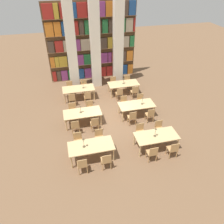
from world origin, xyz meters
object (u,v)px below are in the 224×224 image
reading_table_5 (123,84)px  reading_table_3 (137,106)px  desk_lamp_4 (83,83)px  chair_12 (132,117)px  reading_table_1 (156,137)px  chair_21 (113,83)px  chair_19 (84,86)px  chair_22 (134,91)px  chair_20 (119,93)px  chair_7 (159,128)px  chair_17 (70,87)px  chair_23 (128,81)px  chair_14 (150,114)px  desk_lamp_3 (142,100)px  desk_lamp_1 (156,131)px  desk_lamp_5 (124,80)px  chair_13 (124,103)px  desk_lamp_2 (80,108)px  chair_3 (99,137)px  chair_16 (72,99)px  reading_table_4 (78,89)px  chair_6 (173,149)px  desk_lamp_0 (84,141)px  pillar_left (71,46)px  chair_11 (90,108)px  chair_18 (88,97)px  chair_9 (72,110)px  reading_table_2 (82,114)px  chair_2 (106,160)px  chair_10 (95,123)px  chair_1 (78,141)px  chair_8 (75,126)px  chair_5 (140,131)px  pillar_right (118,42)px

reading_table_5 → reading_table_3: bearing=-89.8°
desk_lamp_4 → chair_12: bearing=-57.7°
reading_table_1 → chair_21: size_ratio=2.30×
chair_19 → chair_22: same height
chair_20 → chair_7: bearing=-75.3°
chair_17 → chair_23: 4.08m
chair_14 → desk_lamp_3: desk_lamp_3 is taller
chair_7 → chair_20: (-1.04, 3.94, 0.00)m
desk_lamp_1 → desk_lamp_5: desk_lamp_1 is taller
chair_13 → desk_lamp_2: bearing=16.4°
desk_lamp_1 → desk_lamp_2: bearing=138.5°
chair_3 → chair_21: same height
chair_12 → chair_16: bearing=138.1°
chair_14 → reading_table_4: bearing=135.7°
chair_6 → desk_lamp_5: desk_lamp_5 is taller
desk_lamp_0 → reading_table_1: desk_lamp_0 is taller
pillar_left → chair_11: (0.50, -3.68, -2.51)m
reading_table_1 → chair_19: 6.81m
chair_14 → chair_22: bearing=90.2°
chair_3 → chair_18: size_ratio=1.00×
chair_9 → chair_13: same height
chair_23 → reading_table_2: bearing=43.7°
reading_table_2 → chair_16: bearing=101.4°
chair_14 → chair_11: bearing=154.7°
chair_2 → reading_table_4: size_ratio=0.44×
reading_table_3 → desk_lamp_5: size_ratio=5.14×
desk_lamp_1 → chair_9: (-3.56, 3.53, -0.59)m
chair_20 → reading_table_1: bearing=-83.6°
chair_14 → chair_17: same height
desk_lamp_4 → chair_21: size_ratio=0.56×
desk_lamp_3 → chair_10: bearing=-164.7°
chair_1 → chair_14: size_ratio=1.00×
reading_table_2 → chair_11: chair_11 is taller
desk_lamp_3 → chair_19: desk_lamp_3 is taller
chair_21 → pillar_left: bearing=-19.7°
chair_7 → chair_13: (-1.05, 2.80, 0.00)m
chair_12 → chair_14: size_ratio=1.00×
chair_11 → reading_table_4: chair_11 is taller
reading_table_2 → reading_table_5: bearing=41.2°
chair_13 → desk_lamp_4: size_ratio=1.79×
pillar_left → chair_13: (2.60, -3.62, -2.51)m
chair_8 → chair_12: same height
chair_8 → chair_10: same height
chair_7 → reading_table_5: bearing=-83.4°
chair_16 → chair_11: bearing=-52.8°
reading_table_2 → chair_12: 2.73m
chair_5 → chair_19: same height
chair_18 → pillar_right: bearing=43.0°
pillar_right → chair_19: pillar_right is taller
reading_table_1 → chair_12: size_ratio=2.30×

